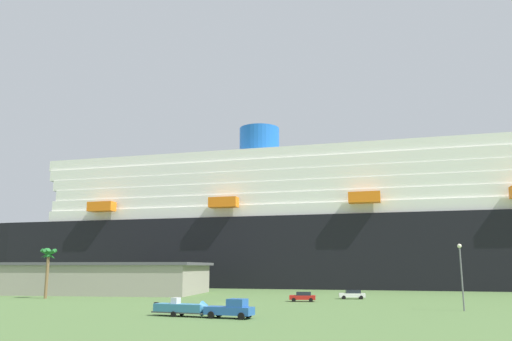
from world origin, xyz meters
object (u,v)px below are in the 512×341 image
cruise_ship (370,229)px  street_lamp (461,268)px  small_boat_on_trailer (185,308)px  palm_tree (48,258)px  pickup_truck (231,309)px  parked_car_white_van (352,294)px  parked_car_red_hatchback (303,297)px

cruise_ship → street_lamp: bearing=-82.4°
small_boat_on_trailer → street_lamp: (33.83, 14.50, 4.72)m
cruise_ship → street_lamp: 77.38m
cruise_ship → palm_tree: (-60.62, -63.03, -9.13)m
pickup_truck → parked_car_white_van: 40.58m
small_boat_on_trailer → palm_tree: size_ratio=0.94×
palm_tree → parked_car_red_hatchback: 48.19m
pickup_truck → small_boat_on_trailer: pickup_truck is taller
small_boat_on_trailer → parked_car_white_van: bearing=63.2°
pickup_truck → parked_car_red_hatchback: size_ratio=1.32×
cruise_ship → pickup_truck: cruise_ship is taller
pickup_truck → parked_car_red_hatchback: bearing=80.7°
cruise_ship → pickup_truck: 94.53m
pickup_truck → small_boat_on_trailer: size_ratio=0.67×
palm_tree → street_lamp: size_ratio=1.05×
pickup_truck → parked_car_red_hatchback: 30.14m
small_boat_on_trailer → palm_tree: (-36.93, 27.40, 6.51)m
small_boat_on_trailer → parked_car_white_van: 41.85m
small_boat_on_trailer → parked_car_red_hatchback: size_ratio=1.96×
parked_car_white_van → cruise_ship: bearing=84.8°
small_boat_on_trailer → parked_car_red_hatchback: 30.61m
pickup_truck → palm_tree: (-42.83, 28.49, 6.42)m
pickup_truck → parked_car_red_hatchback: (4.89, 29.75, -0.21)m
palm_tree → street_lamp: 71.95m
street_lamp → parked_car_white_van: 27.75m
pickup_truck → palm_tree: palm_tree is taller
palm_tree → parked_car_red_hatchback: bearing=1.5°
small_boat_on_trailer → parked_car_white_van: size_ratio=1.79×
small_boat_on_trailer → palm_tree: 46.45m
palm_tree → parked_car_white_van: 57.06m
palm_tree → street_lamp: bearing=-10.3°
cruise_ship → parked_car_white_van: cruise_ship is taller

